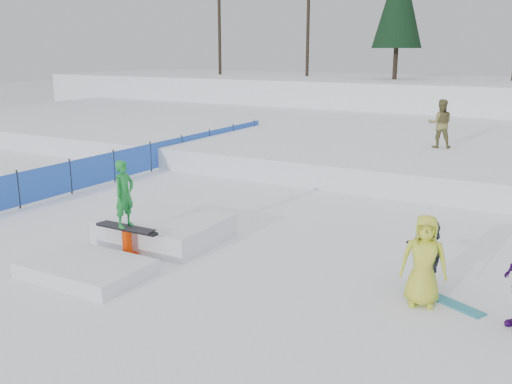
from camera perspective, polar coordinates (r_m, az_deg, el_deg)
The scene contains 9 objects.
ground at distance 12.32m, azimuth -6.66°, elevation -6.67°, with size 120.00×120.00×0.00m, color white.
snow_berm at distance 39.98m, azimuth 19.74°, elevation 8.78°, with size 60.00×14.00×2.40m, color white.
snow_midrise at distance 26.47m, azimuth 14.17°, elevation 5.11°, with size 50.00×18.00×0.80m, color white.
safety_fence at distance 21.09m, azimuth -10.48°, elevation 3.49°, with size 0.05×16.00×1.10m.
walker_olive at distance 22.12m, azimuth 17.96°, elevation 6.52°, with size 0.86×0.67×1.78m, color olive.
spectator_yellow at distance 10.30m, azimuth 16.44°, elevation -6.59°, with size 0.79×0.52×1.63m, color #C5D135.
spectator_dark at distance 10.94m, azimuth 16.78°, elevation -6.06°, with size 1.28×0.41×1.38m, color #313B48.
loose_board_teal at distance 10.80m, azimuth 18.61°, elevation -10.35°, with size 1.40×0.28×0.03m, color teal.
jib_rail_feature at distance 12.97m, azimuth -11.05°, elevation -4.34°, with size 2.60×4.40×2.11m.
Camera 1 is at (6.87, -9.26, 4.35)m, focal length 40.00 mm.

